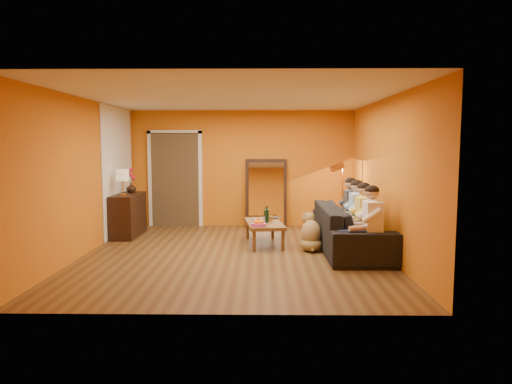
{
  "coord_description": "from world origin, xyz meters",
  "views": [
    {
      "loc": [
        0.46,
        -7.5,
        1.82
      ],
      "look_at": [
        0.35,
        0.5,
        1.0
      ],
      "focal_mm": 32.0,
      "sensor_mm": 36.0,
      "label": 1
    }
  ],
  "objects_px": {
    "table_lamp": "(123,182)",
    "person_mid_left": "(364,220)",
    "person_far_left": "(372,226)",
    "floor_lamp": "(342,199)",
    "sideboard": "(128,215)",
    "vase": "(131,188)",
    "wine_bottle": "(267,214)",
    "laptop": "(273,218)",
    "person_far_right": "(351,210)",
    "sofa": "(351,228)",
    "dog": "(311,231)",
    "coffee_table": "(264,233)",
    "tumbler": "(271,218)",
    "mirror_frame": "(266,193)",
    "person_mid_right": "(357,215)"
  },
  "relations": [
    {
      "from": "sofa",
      "to": "tumbler",
      "type": "xyz_separation_m",
      "value": [
        -1.38,
        0.54,
        0.08
      ]
    },
    {
      "from": "mirror_frame",
      "to": "floor_lamp",
      "type": "relative_size",
      "value": 1.06
    },
    {
      "from": "sideboard",
      "to": "dog",
      "type": "relative_size",
      "value": 1.74
    },
    {
      "from": "coffee_table",
      "to": "person_far_left",
      "type": "distance_m",
      "value": 2.2
    },
    {
      "from": "coffee_table",
      "to": "sideboard",
      "type": "bearing_deg",
      "value": 155.89
    },
    {
      "from": "floor_lamp",
      "to": "laptop",
      "type": "relative_size",
      "value": 4.12
    },
    {
      "from": "sideboard",
      "to": "laptop",
      "type": "relative_size",
      "value": 3.38
    },
    {
      "from": "table_lamp",
      "to": "floor_lamp",
      "type": "relative_size",
      "value": 0.35
    },
    {
      "from": "laptop",
      "to": "coffee_table",
      "type": "bearing_deg",
      "value": -138.27
    },
    {
      "from": "tumbler",
      "to": "table_lamp",
      "type": "bearing_deg",
      "value": 172.43
    },
    {
      "from": "table_lamp",
      "to": "person_mid_left",
      "type": "distance_m",
      "value": 4.61
    },
    {
      "from": "coffee_table",
      "to": "person_far_left",
      "type": "height_order",
      "value": "person_far_left"
    },
    {
      "from": "person_far_left",
      "to": "floor_lamp",
      "type": "bearing_deg",
      "value": 90.7
    },
    {
      "from": "sideboard",
      "to": "vase",
      "type": "distance_m",
      "value": 0.58
    },
    {
      "from": "sofa",
      "to": "vase",
      "type": "height_order",
      "value": "vase"
    },
    {
      "from": "person_mid_right",
      "to": "vase",
      "type": "bearing_deg",
      "value": 162.59
    },
    {
      "from": "person_mid_right",
      "to": "dog",
      "type": "bearing_deg",
      "value": -170.97
    },
    {
      "from": "mirror_frame",
      "to": "vase",
      "type": "distance_m",
      "value": 2.92
    },
    {
      "from": "vase",
      "to": "wine_bottle",
      "type": "bearing_deg",
      "value": -21.54
    },
    {
      "from": "floor_lamp",
      "to": "tumbler",
      "type": "relative_size",
      "value": 13.79
    },
    {
      "from": "person_far_left",
      "to": "vase",
      "type": "distance_m",
      "value": 5.03
    },
    {
      "from": "table_lamp",
      "to": "vase",
      "type": "bearing_deg",
      "value": 90.0
    },
    {
      "from": "floor_lamp",
      "to": "person_far_right",
      "type": "distance_m",
      "value": 0.81
    },
    {
      "from": "person_mid_left",
      "to": "wine_bottle",
      "type": "relative_size",
      "value": 3.94
    },
    {
      "from": "floor_lamp",
      "to": "person_far_left",
      "type": "relative_size",
      "value": 1.18
    },
    {
      "from": "tumbler",
      "to": "floor_lamp",
      "type": "bearing_deg",
      "value": 31.44
    },
    {
      "from": "coffee_table",
      "to": "person_mid_left",
      "type": "height_order",
      "value": "person_mid_left"
    },
    {
      "from": "table_lamp",
      "to": "floor_lamp",
      "type": "height_order",
      "value": "floor_lamp"
    },
    {
      "from": "sofa",
      "to": "vase",
      "type": "xyz_separation_m",
      "value": [
        -4.24,
        1.47,
        0.57
      ]
    },
    {
      "from": "person_mid_left",
      "to": "vase",
      "type": "xyz_separation_m",
      "value": [
        -4.37,
        1.92,
        0.34
      ]
    },
    {
      "from": "sideboard",
      "to": "vase",
      "type": "height_order",
      "value": "vase"
    },
    {
      "from": "floor_lamp",
      "to": "sideboard",
      "type": "bearing_deg",
      "value": -174.05
    },
    {
      "from": "person_far_left",
      "to": "person_mid_left",
      "type": "xyz_separation_m",
      "value": [
        0.0,
        0.55,
        0.0
      ]
    },
    {
      "from": "sideboard",
      "to": "dog",
      "type": "distance_m",
      "value": 3.76
    },
    {
      "from": "mirror_frame",
      "to": "tumbler",
      "type": "distance_m",
      "value": 1.78
    },
    {
      "from": "floor_lamp",
      "to": "person_far_right",
      "type": "height_order",
      "value": "floor_lamp"
    },
    {
      "from": "sideboard",
      "to": "laptop",
      "type": "xyz_separation_m",
      "value": [
        2.92,
        -0.45,
        0.01
      ]
    },
    {
      "from": "mirror_frame",
      "to": "sideboard",
      "type": "height_order",
      "value": "mirror_frame"
    },
    {
      "from": "wine_bottle",
      "to": "person_far_right",
      "type": "bearing_deg",
      "value": 9.98
    },
    {
      "from": "wine_bottle",
      "to": "laptop",
      "type": "relative_size",
      "value": 0.89
    },
    {
      "from": "sofa",
      "to": "person_mid_right",
      "type": "height_order",
      "value": "person_mid_right"
    },
    {
      "from": "coffee_table",
      "to": "floor_lamp",
      "type": "height_order",
      "value": "floor_lamp"
    },
    {
      "from": "person_mid_left",
      "to": "sofa",
      "type": "bearing_deg",
      "value": 106.11
    },
    {
      "from": "sofa",
      "to": "person_mid_left",
      "type": "relative_size",
      "value": 2.18
    },
    {
      "from": "person_far_left",
      "to": "wine_bottle",
      "type": "relative_size",
      "value": 3.94
    },
    {
      "from": "table_lamp",
      "to": "sofa",
      "type": "distance_m",
      "value": 4.4
    },
    {
      "from": "person_far_left",
      "to": "person_mid_right",
      "type": "bearing_deg",
      "value": 90.0
    },
    {
      "from": "person_far_right",
      "to": "vase",
      "type": "height_order",
      "value": "person_far_right"
    },
    {
      "from": "wine_bottle",
      "to": "person_mid_right",
      "type": "bearing_deg",
      "value": -9.71
    },
    {
      "from": "dog",
      "to": "person_far_left",
      "type": "bearing_deg",
      "value": -42.91
    }
  ]
}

